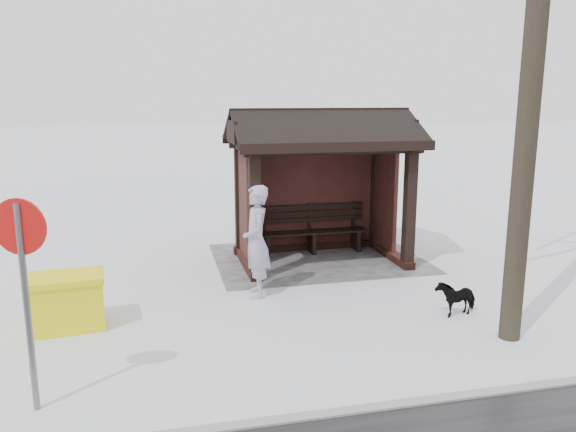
# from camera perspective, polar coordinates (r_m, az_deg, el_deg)

# --- Properties ---
(ground) EXTENTS (120.00, 120.00, 0.00)m
(ground) POSITION_cam_1_polar(r_m,az_deg,el_deg) (11.54, 3.28, -4.61)
(ground) COLOR silver
(ground) RESTS_ON ground
(kerb) EXTENTS (120.00, 0.15, 0.06)m
(kerb) POSITION_cam_1_polar(r_m,az_deg,el_deg) (6.85, 17.14, -17.18)
(kerb) COLOR gray
(kerb) RESTS_ON ground
(trampled_patch) EXTENTS (4.20, 3.20, 0.02)m
(trampled_patch) POSITION_cam_1_polar(r_m,az_deg,el_deg) (11.73, 3.00, -4.30)
(trampled_patch) COLOR gray
(trampled_patch) RESTS_ON ground
(bus_shelter) EXTENTS (3.60, 2.40, 3.09)m
(bus_shelter) POSITION_cam_1_polar(r_m,az_deg,el_deg) (11.28, 3.18, 6.22)
(bus_shelter) COLOR #331812
(bus_shelter) RESTS_ON ground
(pedestrian) EXTENTS (0.48, 0.70, 1.88)m
(pedestrian) POSITION_cam_1_polar(r_m,az_deg,el_deg) (9.34, -3.23, -2.60)
(pedestrian) COLOR #A197B1
(pedestrian) RESTS_ON ground
(dog) EXTENTS (0.69, 0.43, 0.54)m
(dog) POSITION_cam_1_polar(r_m,az_deg,el_deg) (9.11, 16.71, -7.88)
(dog) COLOR black
(dog) RESTS_ON ground
(grit_bin) EXTENTS (1.11, 0.81, 0.80)m
(grit_bin) POSITION_cam_1_polar(r_m,az_deg,el_deg) (8.77, -21.49, -8.07)
(grit_bin) COLOR yellow
(grit_bin) RESTS_ON ground
(road_sign) EXTENTS (0.56, 0.24, 2.30)m
(road_sign) POSITION_cam_1_polar(r_m,az_deg,el_deg) (6.33, -25.36, -4.05)
(road_sign) COLOR slate
(road_sign) RESTS_ON ground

